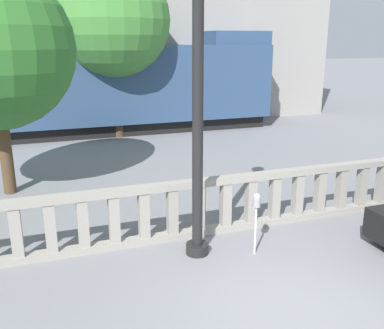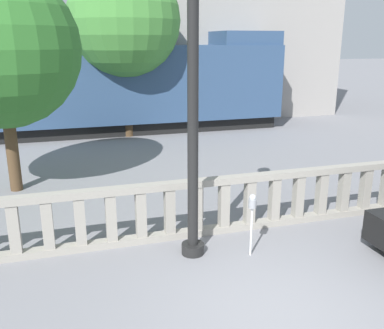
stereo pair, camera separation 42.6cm
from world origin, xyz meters
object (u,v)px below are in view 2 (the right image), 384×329
(parking_meter, at_px, (252,208))
(tree_left, at_px, (124,21))
(lamppost, at_px, (193,100))
(tree_right, at_px, (0,49))
(train_near, at_px, (80,88))

(parking_meter, bearing_deg, tree_left, 92.90)
(lamppost, height_order, tree_left, tree_left)
(tree_right, bearing_deg, tree_left, 56.36)
(tree_left, bearing_deg, lamppost, -92.41)
(lamppost, distance_m, train_near, 12.04)
(lamppost, height_order, tree_right, tree_right)
(train_near, xyz_separation_m, tree_left, (1.87, -1.03, 2.72))
(tree_left, height_order, tree_right, tree_left)
(parking_meter, height_order, train_near, train_near)
(parking_meter, bearing_deg, lamppost, 159.82)
(lamppost, relative_size, train_near, 0.31)
(train_near, bearing_deg, lamppost, -83.24)
(lamppost, distance_m, tree_right, 6.08)
(parking_meter, relative_size, tree_right, 0.21)
(tree_right, bearing_deg, train_near, 73.17)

